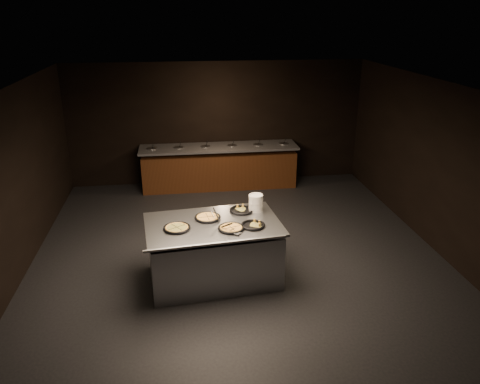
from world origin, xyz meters
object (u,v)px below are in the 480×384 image
at_px(serving_counter, 214,253).
at_px(pan_cheese_whole, 208,217).
at_px(plate_stack, 256,203).
at_px(pan_veggie_whole, 177,228).

bearing_deg(serving_counter, pan_cheese_whole, 104.52).
distance_m(serving_counter, pan_cheese_whole, 0.56).
bearing_deg(pan_cheese_whole, serving_counter, -69.90).
xyz_separation_m(serving_counter, plate_stack, (0.72, 0.38, 0.65)).
distance_m(plate_stack, pan_cheese_whole, 0.82).
relative_size(serving_counter, pan_veggie_whole, 5.30).
bearing_deg(plate_stack, pan_cheese_whole, -166.10).
bearing_deg(pan_cheese_whole, plate_stack, 13.90).
bearing_deg(pan_veggie_whole, pan_cheese_whole, 33.22).
bearing_deg(pan_veggie_whole, plate_stack, 21.86).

